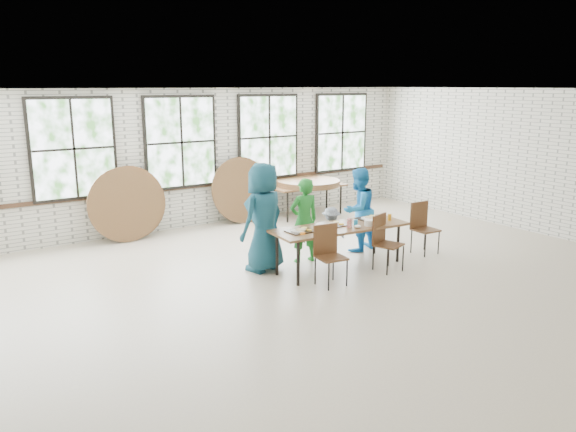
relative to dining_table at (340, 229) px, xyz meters
name	(u,v)px	position (x,y,z in m)	size (l,w,h in m)	color
room	(181,145)	(-1.05, 4.06, 1.14)	(12.00, 12.00, 12.00)	#B3A28F
dining_table	(340,229)	(0.00, 0.00, 0.00)	(2.46, 0.99, 0.74)	brown
chair_near_left	(328,249)	(-0.64, -0.48, -0.13)	(0.47, 0.46, 0.95)	#54331C
chair_near_right	(384,238)	(0.56, -0.47, -0.13)	(0.52, 0.51, 0.95)	#54331C
chair_spare	(422,223)	(1.87, -0.13, -0.13)	(0.44, 0.43, 0.95)	#54331C
adult_teal	(264,217)	(-1.11, 0.65, 0.23)	(0.89, 0.58, 1.83)	#18505E
adult_green	(304,220)	(-0.28, 0.65, 0.06)	(0.55, 0.36, 1.50)	#217B2A
toddler	(331,232)	(0.33, 0.65, -0.24)	(0.59, 0.34, 0.91)	#111E37
adult_blue	(358,210)	(0.97, 0.65, 0.10)	(0.76, 0.59, 1.57)	#1D7ECC
storage_table	(308,188)	(1.89, 3.49, 0.00)	(1.83, 0.83, 0.74)	brown
tabletop_clutter	(347,224)	(0.11, -0.04, 0.08)	(2.01, 0.60, 0.11)	black
round_tops_stacked	(308,183)	(1.89, 3.49, 0.12)	(1.50, 1.50, 0.13)	brown
round_tops_leaning	(169,199)	(-1.48, 3.81, 0.05)	(4.21, 0.40, 1.49)	brown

